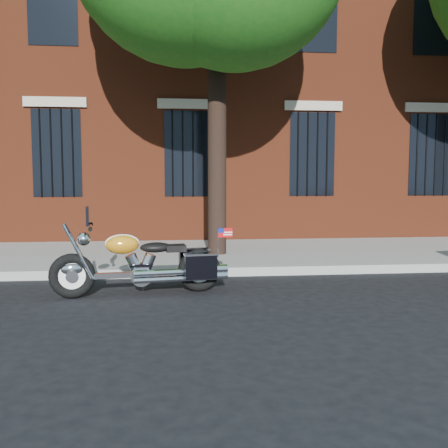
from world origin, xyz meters
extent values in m
plane|color=black|center=(0.00, 0.00, 0.00)|extent=(120.00, 120.00, 0.00)
cube|color=gray|center=(0.00, 1.38, 0.07)|extent=(40.00, 0.16, 0.15)
cube|color=gray|center=(0.00, 3.26, 0.07)|extent=(40.00, 3.60, 0.15)
cube|color=maroon|center=(0.00, 10.06, 6.00)|extent=(26.00, 10.00, 12.00)
cube|color=black|center=(0.00, 5.11, 2.20)|extent=(1.10, 0.14, 2.00)
cube|color=#B2A893|center=(0.00, 5.08, 3.35)|extent=(1.40, 0.20, 0.22)
cube|color=black|center=(0.00, 5.11, 5.60)|extent=(1.10, 0.14, 2.00)
cylinder|color=black|center=(0.00, 5.03, 2.20)|extent=(0.04, 0.04, 2.00)
cylinder|color=black|center=(0.50, 2.90, 2.50)|extent=(0.36, 0.36, 5.00)
torus|color=black|center=(-1.73, 0.01, 0.31)|extent=(0.63, 0.22, 0.62)
torus|color=black|center=(0.01, 0.26, 0.31)|extent=(0.63, 0.22, 0.62)
cylinder|color=white|center=(-1.73, 0.01, 0.31)|extent=(0.46, 0.12, 0.46)
cylinder|color=white|center=(0.01, 0.26, 0.31)|extent=(0.46, 0.12, 0.46)
ellipsoid|color=white|center=(-1.73, 0.01, 0.41)|extent=(0.34, 0.16, 0.18)
ellipsoid|color=orange|center=(0.01, 0.26, 0.42)|extent=(0.34, 0.17, 0.18)
cube|color=white|center=(-0.86, 0.14, 0.30)|extent=(1.38, 0.29, 0.07)
cylinder|color=white|center=(-0.81, 0.14, 0.28)|extent=(0.32, 0.21, 0.30)
cylinder|color=white|center=(-0.33, 0.04, 0.29)|extent=(1.15, 0.25, 0.08)
ellipsoid|color=orange|center=(-1.06, 0.11, 0.72)|extent=(0.49, 0.33, 0.26)
ellipsoid|color=black|center=(-0.60, 0.17, 0.66)|extent=(0.48, 0.32, 0.14)
cube|color=black|center=(-0.05, 0.49, 0.42)|extent=(0.46, 0.21, 0.35)
cube|color=black|center=(0.02, 0.02, 0.42)|extent=(0.46, 0.21, 0.35)
cylinder|color=white|center=(-1.47, 0.05, 0.98)|extent=(0.14, 0.72, 0.03)
sphere|color=white|center=(-1.56, 0.04, 0.81)|extent=(0.21, 0.21, 0.18)
cube|color=black|center=(-1.51, 0.04, 1.13)|extent=(0.09, 0.37, 0.26)
cube|color=red|center=(0.36, 0.03, 0.88)|extent=(0.20, 0.04, 0.13)
camera|label=1|loc=(-0.36, -6.80, 1.63)|focal=40.00mm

